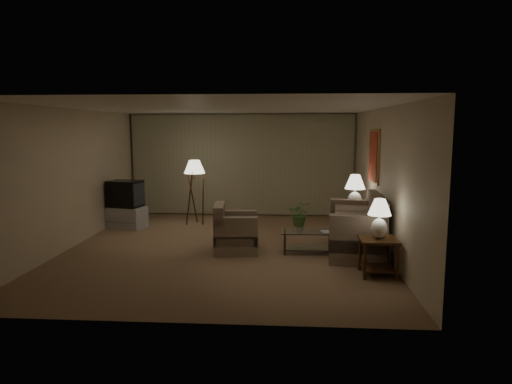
% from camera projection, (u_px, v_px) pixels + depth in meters
% --- Properties ---
extents(ground, '(7.00, 7.00, 0.00)m').
position_uv_depth(ground, '(225.00, 248.00, 8.93)').
color(ground, brown).
rests_on(ground, ground).
extents(room_shell, '(6.04, 7.02, 2.72)m').
position_uv_depth(room_shell, '(234.00, 154.00, 10.18)').
color(room_shell, beige).
rests_on(room_shell, ground).
extents(sofa, '(2.13, 1.37, 0.86)m').
position_uv_depth(sofa, '(356.00, 230.00, 8.55)').
color(sofa, '#80705C').
rests_on(sofa, ground).
extents(armchair, '(0.99, 0.96, 0.72)m').
position_uv_depth(armchair, '(236.00, 233.00, 8.63)').
color(armchair, '#80705C').
rests_on(armchair, ground).
extents(side_table_near, '(0.59, 0.59, 0.60)m').
position_uv_depth(side_table_near, '(378.00, 250.00, 7.21)').
color(side_table_near, '#331A0E').
rests_on(side_table_near, ground).
extents(side_table_far, '(0.52, 0.44, 0.60)m').
position_uv_depth(side_table_far, '(354.00, 218.00, 9.78)').
color(side_table_far, '#331A0E').
rests_on(side_table_far, ground).
extents(table_lamp_near, '(0.37, 0.37, 0.63)m').
position_uv_depth(table_lamp_near, '(379.00, 215.00, 7.13)').
color(table_lamp_near, white).
rests_on(table_lamp_near, side_table_near).
extents(table_lamp_far, '(0.43, 0.43, 0.75)m').
position_uv_depth(table_lamp_far, '(355.00, 189.00, 9.69)').
color(table_lamp_far, white).
rests_on(table_lamp_far, side_table_far).
extents(coffee_table, '(0.99, 0.54, 0.41)m').
position_uv_depth(coffee_table, '(308.00, 238.00, 8.53)').
color(coffee_table, silver).
rests_on(coffee_table, ground).
extents(tv_cabinet, '(1.11, 0.94, 0.50)m').
position_uv_depth(tv_cabinet, '(126.00, 217.00, 10.67)').
color(tv_cabinet, '#AEAEB1').
rests_on(tv_cabinet, ground).
extents(crt_tv, '(0.95, 0.84, 0.62)m').
position_uv_depth(crt_tv, '(125.00, 194.00, 10.60)').
color(crt_tv, black).
rests_on(crt_tv, tv_cabinet).
extents(floor_lamp, '(0.51, 0.51, 1.56)m').
position_uv_depth(floor_lamp, '(195.00, 191.00, 11.03)').
color(floor_lamp, '#331A0E').
rests_on(floor_lamp, ground).
extents(ottoman, '(0.63, 0.63, 0.36)m').
position_uv_depth(ottoman, '(233.00, 218.00, 10.91)').
color(ottoman, '#985233').
rests_on(ottoman, ground).
extents(vase, '(0.20, 0.20, 0.17)m').
position_uv_depth(vase, '(300.00, 227.00, 8.51)').
color(vase, silver).
rests_on(vase, coffee_table).
extents(flowers, '(0.43, 0.37, 0.46)m').
position_uv_depth(flowers, '(300.00, 210.00, 8.47)').
color(flowers, '#4B8039').
rests_on(flowers, vase).
extents(book, '(0.21, 0.26, 0.02)m').
position_uv_depth(book, '(322.00, 232.00, 8.40)').
color(book, olive).
rests_on(book, coffee_table).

